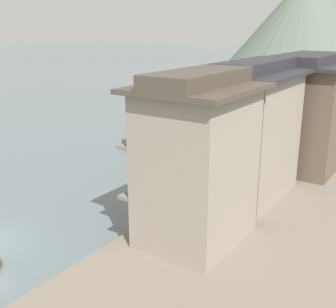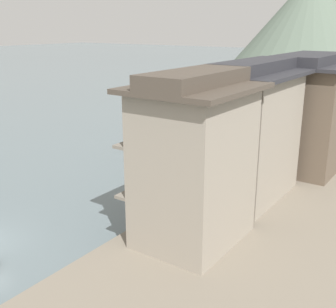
{
  "view_description": "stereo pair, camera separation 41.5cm",
  "coord_description": "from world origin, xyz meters",
  "px_view_note": "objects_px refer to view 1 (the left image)",
  "views": [
    {
      "loc": [
        19.53,
        -10.82,
        11.33
      ],
      "look_at": [
        2.8,
        13.82,
        2.13
      ],
      "focal_mm": 44.65,
      "sensor_mm": 36.0,
      "label": 1
    },
    {
      "loc": [
        19.87,
        -10.58,
        11.33
      ],
      "look_at": [
        2.8,
        13.82,
        2.13
      ],
      "focal_mm": 44.65,
      "sensor_mm": 36.0,
      "label": 2
    }
  ],
  "objects_px": {
    "boat_moored_nearest": "(272,93)",
    "boat_moored_second": "(314,108)",
    "house_waterfront_nearest": "(197,160)",
    "mooring_post_dock_mid": "(241,160)",
    "mooring_post_dock_near": "(161,208)",
    "house_waterfront_second": "(252,131)",
    "house_waterfront_tall": "(303,112)",
    "mooring_post_dock_far": "(287,133)",
    "boat_midriver_drifting": "(130,147)",
    "boat_moored_third": "(216,170)",
    "boat_moored_far": "(283,103)"
  },
  "relations": [
    {
      "from": "boat_moored_nearest",
      "to": "boat_moored_second",
      "type": "relative_size",
      "value": 1.07
    },
    {
      "from": "house_waterfront_nearest",
      "to": "mooring_post_dock_mid",
      "type": "xyz_separation_m",
      "value": [
        -3.04,
        12.38,
        -3.85
      ]
    },
    {
      "from": "house_waterfront_nearest",
      "to": "mooring_post_dock_near",
      "type": "distance_m",
      "value": 5.03
    },
    {
      "from": "boat_moored_nearest",
      "to": "house_waterfront_second",
      "type": "height_order",
      "value": "house_waterfront_second"
    },
    {
      "from": "house_waterfront_tall",
      "to": "mooring_post_dock_near",
      "type": "bearing_deg",
      "value": -105.24
    },
    {
      "from": "house_waterfront_second",
      "to": "mooring_post_dock_near",
      "type": "distance_m",
      "value": 7.64
    },
    {
      "from": "house_waterfront_tall",
      "to": "mooring_post_dock_far",
      "type": "height_order",
      "value": "house_waterfront_tall"
    },
    {
      "from": "boat_midriver_drifting",
      "to": "mooring_post_dock_far",
      "type": "relative_size",
      "value": 4.26
    },
    {
      "from": "boat_moored_third",
      "to": "boat_moored_far",
      "type": "bearing_deg",
      "value": 100.47
    },
    {
      "from": "boat_moored_second",
      "to": "house_waterfront_tall",
      "type": "xyz_separation_m",
      "value": [
        6.3,
        -27.09,
        4.7
      ]
    },
    {
      "from": "mooring_post_dock_near",
      "to": "mooring_post_dock_far",
      "type": "relative_size",
      "value": 1.19
    },
    {
      "from": "boat_moored_nearest",
      "to": "house_waterfront_tall",
      "type": "relative_size",
      "value": 0.5
    },
    {
      "from": "boat_moored_far",
      "to": "boat_midriver_drifting",
      "type": "relative_size",
      "value": 1.18
    },
    {
      "from": "boat_moored_nearest",
      "to": "boat_moored_second",
      "type": "height_order",
      "value": "boat_moored_nearest"
    },
    {
      "from": "mooring_post_dock_near",
      "to": "mooring_post_dock_far",
      "type": "xyz_separation_m",
      "value": [
        0.0,
        22.02,
        -0.08
      ]
    },
    {
      "from": "boat_moored_second",
      "to": "mooring_post_dock_far",
      "type": "relative_size",
      "value": 5.1
    },
    {
      "from": "boat_moored_nearest",
      "to": "mooring_post_dock_near",
      "type": "xyz_separation_m",
      "value": [
        11.97,
        -49.66,
        0.74
      ]
    },
    {
      "from": "mooring_post_dock_mid",
      "to": "mooring_post_dock_near",
      "type": "bearing_deg",
      "value": -90.0
    },
    {
      "from": "boat_moored_second",
      "to": "house_waterfront_second",
      "type": "relative_size",
      "value": 0.47
    },
    {
      "from": "boat_moored_far",
      "to": "house_waterfront_nearest",
      "type": "height_order",
      "value": "house_waterfront_nearest"
    },
    {
      "from": "boat_moored_third",
      "to": "house_waterfront_tall",
      "type": "xyz_separation_m",
      "value": [
        5.43,
        3.76,
        4.7
      ]
    },
    {
      "from": "boat_moored_third",
      "to": "mooring_post_dock_near",
      "type": "height_order",
      "value": "mooring_post_dock_near"
    },
    {
      "from": "boat_moored_second",
      "to": "mooring_post_dock_mid",
      "type": "height_order",
      "value": "mooring_post_dock_mid"
    },
    {
      "from": "boat_moored_far",
      "to": "mooring_post_dock_far",
      "type": "xyz_separation_m",
      "value": [
        7.73,
        -20.91,
        0.78
      ]
    },
    {
      "from": "boat_moored_far",
      "to": "boat_moored_nearest",
      "type": "bearing_deg",
      "value": 122.19
    },
    {
      "from": "house_waterfront_nearest",
      "to": "mooring_post_dock_far",
      "type": "distance_m",
      "value": 23.72
    },
    {
      "from": "boat_moored_nearest",
      "to": "mooring_post_dock_far",
      "type": "height_order",
      "value": "mooring_post_dock_far"
    },
    {
      "from": "boat_moored_far",
      "to": "boat_midriver_drifting",
      "type": "height_order",
      "value": "boat_moored_far"
    },
    {
      "from": "mooring_post_dock_near",
      "to": "boat_moored_nearest",
      "type": "bearing_deg",
      "value": 103.55
    },
    {
      "from": "boat_moored_far",
      "to": "mooring_post_dock_mid",
      "type": "distance_m",
      "value": 32.66
    },
    {
      "from": "mooring_post_dock_far",
      "to": "boat_moored_second",
      "type": "bearing_deg",
      "value": 97.63
    },
    {
      "from": "boat_moored_nearest",
      "to": "house_waterfront_second",
      "type": "distance_m",
      "value": 46.4
    },
    {
      "from": "boat_moored_far",
      "to": "house_waterfront_second",
      "type": "xyz_separation_m",
      "value": [
        10.64,
        -36.98,
        4.68
      ]
    },
    {
      "from": "boat_moored_far",
      "to": "boat_midriver_drifting",
      "type": "bearing_deg",
      "value": -96.87
    },
    {
      "from": "mooring_post_dock_near",
      "to": "mooring_post_dock_far",
      "type": "bearing_deg",
      "value": 90.0
    },
    {
      "from": "mooring_post_dock_mid",
      "to": "mooring_post_dock_far",
      "type": "xyz_separation_m",
      "value": [
        0.0,
        10.81,
        -0.06
      ]
    },
    {
      "from": "mooring_post_dock_far",
      "to": "house_waterfront_tall",
      "type": "bearing_deg",
      "value": -65.27
    },
    {
      "from": "boat_moored_nearest",
      "to": "boat_midriver_drifting",
      "type": "relative_size",
      "value": 1.28
    },
    {
      "from": "boat_moored_third",
      "to": "boat_moored_nearest",
      "type": "bearing_deg",
      "value": 104.6
    },
    {
      "from": "boat_moored_nearest",
      "to": "mooring_post_dock_near",
      "type": "relative_size",
      "value": 4.57
    },
    {
      "from": "boat_moored_second",
      "to": "house_waterfront_second",
      "type": "bearing_deg",
      "value": -81.16
    },
    {
      "from": "boat_midriver_drifting",
      "to": "boat_moored_second",
      "type": "bearing_deg",
      "value": 73.08
    },
    {
      "from": "mooring_post_dock_mid",
      "to": "boat_moored_far",
      "type": "bearing_deg",
      "value": 103.7
    },
    {
      "from": "boat_moored_nearest",
      "to": "boat_midriver_drifting",
      "type": "height_order",
      "value": "boat_moored_nearest"
    },
    {
      "from": "boat_moored_third",
      "to": "boat_moored_second",
      "type": "bearing_deg",
      "value": 91.61
    },
    {
      "from": "mooring_post_dock_mid",
      "to": "boat_moored_nearest",
      "type": "bearing_deg",
      "value": 107.29
    },
    {
      "from": "boat_moored_second",
      "to": "boat_midriver_drifting",
      "type": "bearing_deg",
      "value": -106.92
    },
    {
      "from": "house_waterfront_nearest",
      "to": "mooring_post_dock_mid",
      "type": "distance_m",
      "value": 13.32
    },
    {
      "from": "boat_moored_third",
      "to": "mooring_post_dock_far",
      "type": "xyz_separation_m",
      "value": [
        1.66,
        11.95,
        0.81
      ]
    },
    {
      "from": "boat_moored_second",
      "to": "boat_moored_far",
      "type": "relative_size",
      "value": 1.01
    }
  ]
}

